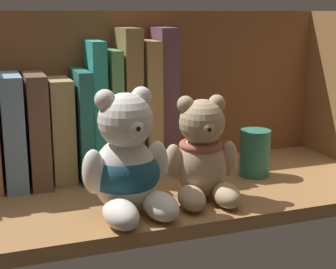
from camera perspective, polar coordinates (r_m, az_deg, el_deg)
name	(u,v)px	position (r cm, az deg, el deg)	size (l,w,h in cm)	color
shelf_board	(144,197)	(77.16, -2.74, -7.04)	(75.50, 28.27, 2.00)	#9E7042
shelf_back_panel	(117,96)	(87.55, -5.71, 4.33)	(77.90, 1.20, 28.38)	brown
book_5	(12,128)	(82.42, -17.14, 0.69)	(3.15, 14.46, 17.26)	#769BBD
book_6	(35,126)	(82.64, -14.68, 0.88)	(3.01, 14.70, 17.24)	brown
book_7	(59,128)	(83.15, -12.10, 0.72)	(3.53, 11.07, 16.18)	tan
book_8	(80,122)	(83.49, -9.90, 1.34)	(2.07, 14.01, 17.50)	#23615A
book_9	(95,108)	(83.54, -8.17, 2.94)	(2.26, 9.92, 21.87)	teal
book_10	(111,111)	(84.21, -6.47, 2.59)	(1.85, 11.45, 20.45)	#5D975C
book_11	(127,101)	(84.59, -4.65, 3.83)	(2.82, 10.78, 23.78)	olive
book_12	(145,105)	(85.63, -2.61, 3.30)	(2.50, 11.92, 21.80)	tan
book_13	(163,98)	(86.44, -0.59, 4.07)	(2.92, 9.18, 23.77)	#674354
teddy_bear_larger	(127,165)	(66.91, -4.65, -3.47)	(12.41, 13.20, 16.77)	white
teddy_bear_smaller	(202,156)	(71.74, 3.85, -2.44)	(11.04, 11.35, 14.97)	tan
pillar_candle	(255,153)	(83.96, 9.73, -2.05)	(4.95, 4.95, 7.64)	#2D7A66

